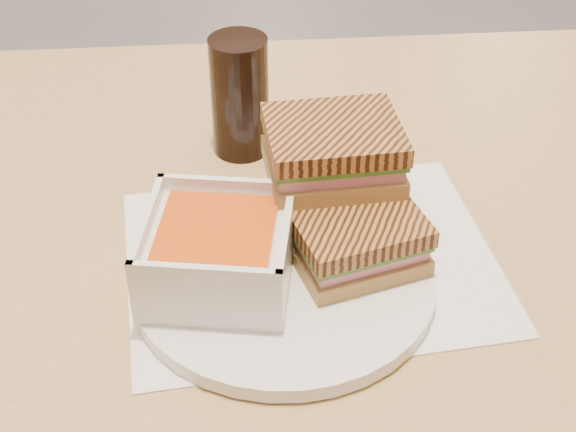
{
  "coord_description": "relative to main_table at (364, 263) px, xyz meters",
  "views": [
    {
      "loc": [
        -0.05,
        -2.58,
        1.28
      ],
      "look_at": [
        0.01,
        -2.0,
        0.82
      ],
      "focal_mm": 51.96,
      "sensor_mm": 36.0,
      "label": 1
    }
  ],
  "objects": [
    {
      "name": "main_table",
      "position": [
        0.0,
        0.0,
        0.0
      ],
      "size": [
        1.22,
        0.73,
        0.75
      ],
      "color": "tan",
      "rests_on": "ground"
    },
    {
      "name": "tray_liner",
      "position": [
        -0.08,
        -0.12,
        0.11
      ],
      "size": [
        0.37,
        0.3,
        0.0
      ],
      "color": "white",
      "rests_on": "main_table"
    },
    {
      "name": "plate",
      "position": [
        -0.11,
        -0.15,
        0.12
      ],
      "size": [
        0.28,
        0.28,
        0.02
      ],
      "color": "white",
      "rests_on": "tray_liner"
    },
    {
      "name": "soup_bowl",
      "position": [
        -0.17,
        -0.15,
        0.16
      ],
      "size": [
        0.15,
        0.15,
        0.07
      ],
      "color": "white",
      "rests_on": "plate"
    },
    {
      "name": "panini_lower",
      "position": [
        -0.04,
        -0.14,
        0.16
      ],
      "size": [
        0.13,
        0.12,
        0.05
      ],
      "color": "#A88245",
      "rests_on": "plate"
    },
    {
      "name": "panini_upper",
      "position": [
        -0.05,
        -0.07,
        0.21
      ],
      "size": [
        0.13,
        0.11,
        0.06
      ],
      "color": "#A88245",
      "rests_on": "panini_lower"
    },
    {
      "name": "cola_glass",
      "position": [
        -0.13,
        0.08,
        0.18
      ],
      "size": [
        0.06,
        0.06,
        0.14
      ],
      "color": "black",
      "rests_on": "main_table"
    }
  ]
}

